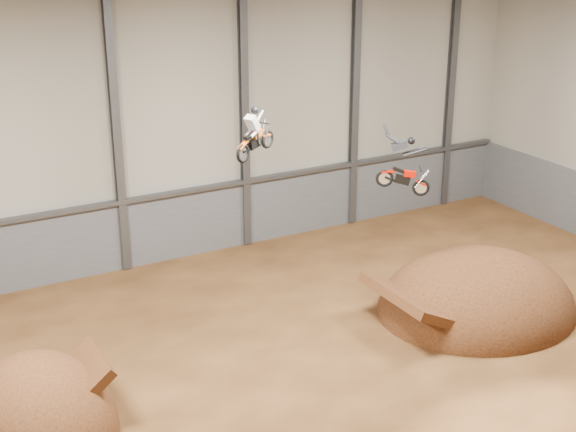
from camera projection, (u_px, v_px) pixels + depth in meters
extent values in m
plane|color=#442712|center=(344.00, 396.00, 29.30)|extent=(40.00, 40.00, 0.00)
cube|color=#9F9B8D|center=(181.00, 123.00, 39.15)|extent=(40.00, 0.10, 14.00)
plane|color=black|center=(355.00, 2.00, 24.41)|extent=(40.00, 40.00, 0.00)
cube|color=#5B5D63|center=(187.00, 224.00, 40.90)|extent=(39.80, 0.18, 3.50)
cube|color=#47494F|center=(186.00, 191.00, 40.15)|extent=(39.80, 0.35, 0.20)
cube|color=#47494F|center=(116.00, 132.00, 37.47)|extent=(0.40, 0.36, 13.90)
cube|color=#47494F|center=(244.00, 116.00, 40.50)|extent=(0.40, 0.36, 13.90)
cube|color=#47494F|center=(354.00, 102.00, 43.53)|extent=(0.40, 0.36, 13.90)
cube|color=#47494F|center=(450.00, 90.00, 46.56)|extent=(0.40, 0.36, 13.90)
ellipsoid|color=#371B0D|center=(39.00, 431.00, 27.27)|extent=(5.36, 6.18, 5.36)
ellipsoid|color=#371B0D|center=(476.00, 310.00, 35.70)|extent=(9.13, 8.07, 5.27)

